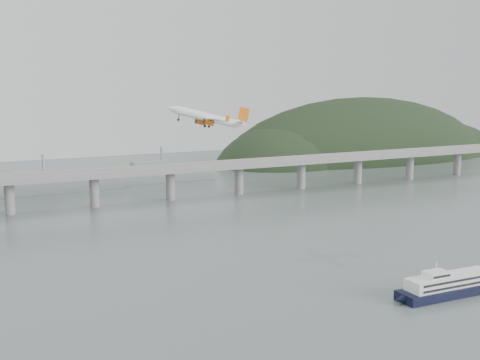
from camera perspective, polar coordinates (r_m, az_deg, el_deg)
ground at (r=240.14m, az=5.86°, el=-10.43°), size 900.00×900.00×0.00m
bridge at (r=414.11m, az=-8.97°, el=0.38°), size 800.00×22.00×23.90m
headland at (r=669.51m, az=11.63°, el=0.46°), size 365.00×155.00×156.00m
ferry at (r=253.63m, az=18.15°, el=-8.90°), size 71.87×12.70×13.57m
airliner at (r=283.19m, az=-2.81°, el=5.55°), size 39.20×35.37×12.37m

